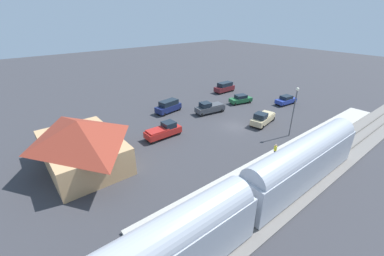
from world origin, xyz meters
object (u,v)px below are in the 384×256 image
Objects in this scene: pickup_charcoal at (210,108)px; light_pole_near_platform at (294,106)px; sedan_green at (241,99)px; sedan_blue at (286,100)px; station_building at (81,142)px; pickup_tan at (263,118)px; pedestrian_on_platform at (275,150)px; suv_navy at (168,106)px; pickup_red at (164,131)px; suv_maroon at (225,87)px.

pickup_charcoal is 14.86m from light_pole_near_platform.
sedan_green is 8.88m from sedan_blue.
pickup_tan is (-6.13, -26.23, -1.91)m from station_building.
sedan_blue is at bearing -61.39° from pedestrian_on_platform.
station_building is 28.24m from light_pole_near_platform.
pedestrian_on_platform is 8.25m from light_pole_near_platform.
pickup_tan is 6.24m from light_pole_near_platform.
suv_navy is 7.45m from pickup_charcoal.
pickup_red is at bearing 28.90° from pedestrian_on_platform.
light_pole_near_platform is at bearing -155.79° from suv_navy.
sedan_blue is at bearing -94.64° from station_building.
pickup_tan is (-6.17, -15.02, 0.00)m from pickup_red.
pedestrian_on_platform is 0.32× the size of pickup_red.
pickup_charcoal is 9.64m from pickup_tan.
suv_maroon is at bearing -56.93° from pickup_charcoal.
sedan_blue is 13.91m from suv_maroon.
sedan_green is at bearing -20.97° from light_pole_near_platform.
light_pole_near_platform is (-8.13, 11.96, 3.76)m from sedan_blue.
pedestrian_on_platform is 0.33× the size of suv_navy.
pedestrian_on_platform is 0.37× the size of sedan_blue.
suv_navy reaches higher than pickup_charcoal.
light_pole_near_platform is (-11.20, -25.87, 1.70)m from station_building.
pickup_charcoal is (2.89, -22.82, -1.91)m from station_building.
pickup_charcoal is at bearing -82.78° from station_building.
station_building is 23.12m from pedestrian_on_platform.
station_building is at bearing 66.59° from light_pole_near_platform.
sedan_green is 0.98× the size of suv_maroon.
suv_navy reaches higher than pedestrian_on_platform.
pickup_red is (13.55, 7.48, -0.25)m from pedestrian_on_platform.
suv_maroon is (2.50, -17.03, 0.00)m from suv_navy.
suv_navy reaches higher than sedan_green.
pickup_charcoal is at bearing -76.21° from pickup_red.
pickup_charcoal is at bearing 123.07° from suv_maroon.
sedan_green is 8.46m from pickup_charcoal.
suv_navy is 1.10× the size of sedan_blue.
suv_maroon reaches higher than pickup_tan.
suv_navy reaches higher than pickup_tan.
pickup_tan reaches higher than sedan_blue.
pedestrian_on_platform is at bearing -176.24° from suv_navy.
sedan_green is at bearing -37.46° from pedestrian_on_platform.
station_building is at bearing 114.52° from suv_navy.
pickup_tan reaches higher than sedan_green.
sedan_green is 0.85× the size of pickup_tan.
pickup_tan is at bearing 104.75° from sedan_blue.
pickup_red is 11.95m from pickup_charcoal.
pickup_red is 26.80m from sedan_blue.
light_pole_near_platform reaches higher than suv_navy.
sedan_green is 8.07m from suv_maroon.
sedan_blue is 0.64× the size of light_pole_near_platform.
suv_maroon is 18.39m from pickup_tan.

